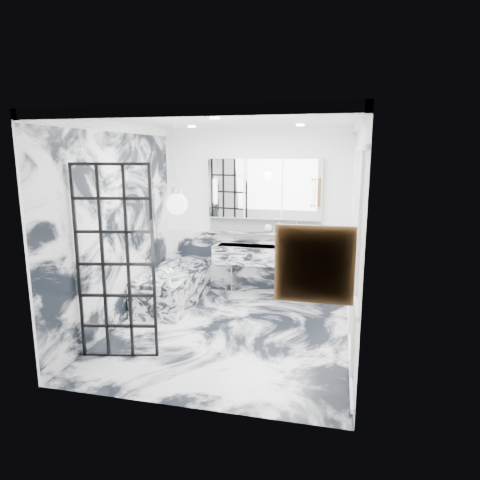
% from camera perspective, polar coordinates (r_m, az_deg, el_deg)
% --- Properties ---
extents(floor, '(3.60, 3.60, 0.00)m').
position_cam_1_polar(floor, '(5.97, -1.39, -12.19)').
color(floor, silver).
rests_on(floor, ground).
extents(ceiling, '(3.60, 3.60, 0.00)m').
position_cam_1_polar(ceiling, '(5.48, -1.54, 15.69)').
color(ceiling, white).
rests_on(ceiling, wall_back).
extents(wall_back, '(3.60, 0.00, 3.60)m').
position_cam_1_polar(wall_back, '(7.29, 2.11, 3.63)').
color(wall_back, white).
rests_on(wall_back, floor).
extents(wall_front, '(3.60, 0.00, 3.60)m').
position_cam_1_polar(wall_front, '(3.89, -8.18, -3.53)').
color(wall_front, white).
rests_on(wall_front, floor).
extents(wall_left, '(0.00, 3.60, 3.60)m').
position_cam_1_polar(wall_left, '(6.16, -16.04, 1.71)').
color(wall_left, white).
rests_on(wall_left, floor).
extents(wall_right, '(0.00, 3.60, 3.60)m').
position_cam_1_polar(wall_right, '(5.39, 15.24, 0.40)').
color(wall_right, white).
rests_on(wall_right, floor).
extents(marble_clad_back, '(3.18, 0.05, 1.05)m').
position_cam_1_polar(marble_clad_back, '(7.44, 2.03, -3.09)').
color(marble_clad_back, silver).
rests_on(marble_clad_back, floor).
extents(marble_clad_left, '(0.02, 3.56, 2.68)m').
position_cam_1_polar(marble_clad_left, '(6.16, -15.88, 1.16)').
color(marble_clad_left, silver).
rests_on(marble_clad_left, floor).
extents(panel_molding, '(0.03, 3.40, 2.30)m').
position_cam_1_polar(panel_molding, '(5.41, 14.97, -0.63)').
color(panel_molding, white).
rests_on(panel_molding, floor).
extents(soap_bottle_a, '(0.09, 0.09, 0.20)m').
position_cam_1_polar(soap_bottle_a, '(7.17, 5.28, 1.73)').
color(soap_bottle_a, '#8C5919').
rests_on(soap_bottle_a, ledge).
extents(soap_bottle_b, '(0.09, 0.10, 0.19)m').
position_cam_1_polar(soap_bottle_b, '(7.14, 7.53, 1.62)').
color(soap_bottle_b, '#4C4C51').
rests_on(soap_bottle_b, ledge).
extents(soap_bottle_c, '(0.15, 0.15, 0.15)m').
position_cam_1_polar(soap_bottle_c, '(7.13, 8.19, 1.43)').
color(soap_bottle_c, silver).
rests_on(soap_bottle_c, ledge).
extents(face_pot, '(0.14, 0.14, 0.14)m').
position_cam_1_polar(face_pot, '(7.20, 3.78, 1.62)').
color(face_pot, white).
rests_on(face_pot, ledge).
extents(amber_bottle, '(0.04, 0.04, 0.10)m').
position_cam_1_polar(amber_bottle, '(7.17, 5.54, 1.34)').
color(amber_bottle, '#8C5919').
rests_on(amber_bottle, ledge).
extents(flower_vase, '(0.08, 0.08, 0.12)m').
position_cam_1_polar(flower_vase, '(6.22, -9.52, -5.37)').
color(flower_vase, silver).
rests_on(flower_vase, bathtub).
extents(crittall_door, '(0.87, 0.22, 2.28)m').
position_cam_1_polar(crittall_door, '(5.15, -16.26, -3.10)').
color(crittall_door, black).
rests_on(crittall_door, floor).
extents(artwork, '(0.57, 0.05, 0.57)m').
position_cam_1_polar(artwork, '(3.65, 9.87, -3.24)').
color(artwork, '#BD6513').
rests_on(artwork, wall_front).
extents(pendant_light, '(0.22, 0.22, 0.22)m').
position_cam_1_polar(pendant_light, '(4.45, -8.40, 4.76)').
color(pendant_light, white).
rests_on(pendant_light, ceiling).
extents(trough_sink, '(1.60, 0.45, 0.30)m').
position_cam_1_polar(trough_sink, '(7.15, 2.88, -2.00)').
color(trough_sink, silver).
rests_on(trough_sink, wall_back).
extents(ledge, '(1.90, 0.14, 0.04)m').
position_cam_1_polar(ledge, '(7.24, 3.14, 0.91)').
color(ledge, silver).
rests_on(ledge, wall_back).
extents(subway_tile, '(1.90, 0.03, 0.23)m').
position_cam_1_polar(subway_tile, '(7.28, 3.23, 2.05)').
color(subway_tile, white).
rests_on(subway_tile, wall_back).
extents(mirror_cabinet, '(1.90, 0.16, 1.00)m').
position_cam_1_polar(mirror_cabinet, '(7.15, 3.21, 6.84)').
color(mirror_cabinet, white).
rests_on(mirror_cabinet, wall_back).
extents(sconce_left, '(0.07, 0.07, 0.40)m').
position_cam_1_polar(sconce_left, '(7.25, -3.37, 6.59)').
color(sconce_left, white).
rests_on(sconce_left, mirror_cabinet).
extents(sconce_right, '(0.07, 0.07, 0.40)m').
position_cam_1_polar(sconce_right, '(6.96, 9.77, 6.24)').
color(sconce_right, white).
rests_on(sconce_right, mirror_cabinet).
extents(bathtub, '(0.75, 1.65, 0.55)m').
position_cam_1_polar(bathtub, '(7.02, -8.91, -6.24)').
color(bathtub, silver).
rests_on(bathtub, floor).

